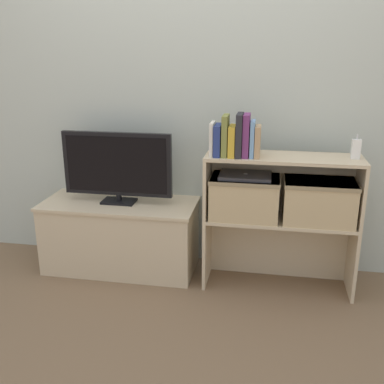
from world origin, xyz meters
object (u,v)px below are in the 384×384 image
Objects in this scene: tv at (117,166)px; book_skyblue at (252,139)px; storage_basket_right at (319,200)px; book_olive at (225,136)px; laptop at (245,176)px; tv_stand at (121,235)px; book_tan at (258,141)px; book_charcoal at (239,135)px; book_mustard at (232,141)px; book_plum at (246,136)px; book_navy at (218,140)px; book_ivory at (212,139)px; storage_basket_left at (245,196)px; baby_monitor at (356,149)px.

tv is 3.42× the size of book_skyblue.
tv is at bearing 176.54° from storage_basket_right.
laptop is at bearing 15.85° from book_olive.
tv_stand is 4.86× the size of book_skyblue.
book_tan is at bearing -7.10° from tv.
book_charcoal is 0.26m from laptop.
storage_basket_right is at bearing 4.16° from book_charcoal.
book_mustard reaches higher than laptop.
storage_basket_right is (0.44, 0.04, -0.38)m from book_plum.
book_mustard is at bearing 0.00° from book_olive.
tv is 0.84m from laptop.
book_navy is at bearing -180.00° from book_skyblue.
book_skyblue is at bearing -45.15° from laptop.
book_olive is (0.72, -0.11, 0.74)m from tv_stand.
book_tan is 0.23m from laptop.
tv_stand is 1.10m from book_charcoal.
book_tan is (0.27, 0.00, -0.01)m from book_ivory.
book_ivory is at bearing 180.00° from book_navy.
book_olive is 0.40m from storage_basket_left.
storage_basket_right is (0.53, 0.04, -0.34)m from book_mustard.
book_tan is (0.91, -0.11, 0.22)m from tv.
book_navy reaches higher than tv_stand.
book_skyblue is (0.20, 0.00, 0.01)m from book_navy.
book_olive reaches higher than book_mustard.
book_charcoal reaches higher than storage_basket_left.
laptop is at bearing -178.62° from baby_monitor.
book_skyblue reaches higher than book_ivory.
storage_basket_left is (0.00, 0.04, -0.38)m from book_plum.
book_ivory is 0.82× the size of book_olive.
book_olive is 0.95× the size of book_charcoal.
storage_basket_right is (0.61, 0.04, -0.35)m from book_navy.
book_charcoal is (0.04, 0.00, 0.04)m from book_mustard.
book_skyblue is (0.04, 0.00, -0.02)m from book_plum.
book_charcoal is 0.81× the size of laptop.
tv_stand is 1.34m from storage_basket_right.
baby_monitor is (0.71, 0.05, -0.03)m from book_mustard.
tv_stand is at bearing 174.62° from storage_basket_left.
tv_stand is 4.31× the size of book_olive.
book_charcoal is (0.08, 0.00, 0.01)m from book_olive.
tv is 3.70× the size of book_ivory.
book_olive is at bearing -176.16° from baby_monitor.
book_skyblue reaches higher than laptop.
storage_basket_right is at bearing 5.33° from book_tan.
baby_monitor is at bearing 1.38° from laptop.
laptop is (0.04, 0.04, -0.25)m from book_charcoal.
book_olive is 0.16m from book_skyblue.
book_skyblue is 0.36m from storage_basket_left.
book_olive reaches higher than book_ivory.
book_tan is at bearing 0.00° from book_plum.
book_plum is at bearing -7.77° from tv_stand.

